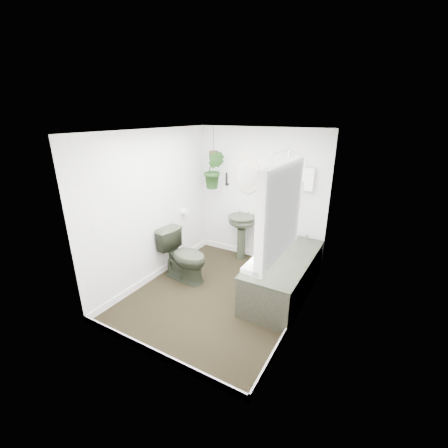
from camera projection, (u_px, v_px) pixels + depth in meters
The scene contains 22 objects.
floor at pixel (219, 294), 4.42m from camera, with size 2.30×2.80×0.02m, color black.
ceiling at pixel (218, 130), 3.61m from camera, with size 2.30×2.80×0.02m, color white.
wall_back at pixel (260, 197), 5.16m from camera, with size 2.30×0.02×2.30m, color white.
wall_front at pixel (143, 263), 2.86m from camera, with size 2.30×0.02×2.30m, color white.
wall_left at pixel (153, 208), 4.55m from camera, with size 0.02×2.80×2.30m, color white.
wall_right at pixel (304, 237), 3.47m from camera, with size 0.02×2.80×2.30m, color white.
skirting at pixel (219, 291), 4.40m from camera, with size 2.30×2.80×0.10m, color white.
bathtub at pixel (284, 275), 4.35m from camera, with size 0.72×1.72×0.58m, color #2F3627, non-canonical shape.
bath_screen at pixel (278, 199), 4.55m from camera, with size 0.04×0.72×1.40m, color silver, non-canonical shape.
shower_box at pixel (308, 179), 4.59m from camera, with size 0.20×0.10×0.35m, color white.
oval_mirror at pixel (247, 175), 5.12m from camera, with size 0.46×0.03×0.62m, color beige.
wall_sconce at pixel (226, 179), 5.33m from camera, with size 0.04×0.04×0.22m, color black.
toilet_roll_holder at pixel (185, 212), 5.18m from camera, with size 0.11×0.11×0.11m, color white.
window_recess at pixel (281, 211), 2.76m from camera, with size 0.08×1.00×0.90m, color white.
window_sill at pixel (271, 251), 2.94m from camera, with size 0.18×1.00×0.04m, color white.
window_blinds at pixel (276, 211), 2.78m from camera, with size 0.01×0.86×0.76m, color white.
toilet at pixel (184, 256), 4.69m from camera, with size 0.45×0.79×0.81m, color #2F3627.
pedestal_sink at pixel (241, 238), 5.35m from camera, with size 0.48×0.41×0.82m, color #2F3627, non-canonical shape.
sill_plant at pixel (282, 229), 3.14m from camera, with size 0.20×0.17×0.22m, color black.
hanging_plant at pixel (214, 170), 5.10m from camera, with size 0.35×0.28×0.64m, color black.
soap_bottle at pixel (258, 258), 4.01m from camera, with size 0.09×0.10×0.21m, color #373433.
hanging_pot at pixel (214, 155), 5.01m from camera, with size 0.16×0.16×0.12m, color #312919.
Camera 1 is at (1.94, -3.24, 2.50)m, focal length 24.00 mm.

